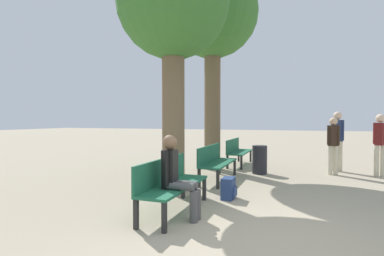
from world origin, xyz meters
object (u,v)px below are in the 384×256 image
bench_row_0 (170,181)px  tree_row_1 (213,16)px  pedestrian_far (380,141)px  bench_row_2 (237,150)px  bench_row_1 (215,160)px  person_seated (177,174)px  pedestrian_near (333,142)px  tree_row_0 (173,8)px  backpack (229,188)px  trash_bin (260,160)px  pedestrian_mid (337,137)px

bench_row_0 → tree_row_1: size_ratio=0.30×
bench_row_0 → pedestrian_far: 6.07m
pedestrian_far → bench_row_2: bearing=169.7°
bench_row_1 → person_seated: (0.24, -2.93, 0.17)m
bench_row_1 → pedestrian_near: (2.80, 1.84, 0.39)m
bench_row_1 → tree_row_0: 3.60m
pedestrian_near → backpack: bearing=-121.7°
tree_row_1 → bench_row_1: bearing=-71.6°
person_seated → trash_bin: person_seated is taller
person_seated → bench_row_1: bearing=94.6°
pedestrian_near → pedestrian_mid: 0.68m
pedestrian_near → person_seated: bearing=-118.2°
pedestrian_mid → pedestrian_far: (0.96, -0.54, -0.05)m
backpack → trash_bin: 2.89m
tree_row_0 → person_seated: (0.79, -1.66, -3.15)m
bench_row_0 → tree_row_0: tree_row_0 is taller
bench_row_1 → bench_row_0: bearing=-90.0°
bench_row_1 → pedestrian_far: pedestrian_far is taller
bench_row_0 → tree_row_1: tree_row_1 is taller
bench_row_0 → pedestrian_far: bearing=49.7°
backpack → tree_row_0: bearing=167.8°
pedestrian_near → pedestrian_far: size_ratio=0.95×
person_seated → pedestrian_near: size_ratio=0.81×
bench_row_0 → backpack: (0.71, 1.12, -0.31)m
bench_row_2 → pedestrian_far: bearing=-10.3°
backpack → pedestrian_near: bearing=58.3°
tree_row_0 → pedestrian_mid: (3.51, 3.77, -2.83)m
pedestrian_far → bench_row_1: bearing=-153.5°
tree_row_0 → pedestrian_far: bearing=35.9°
bench_row_0 → person_seated: size_ratio=1.43×
bench_row_2 → trash_bin: size_ratio=2.32×
pedestrian_near → pedestrian_mid: bearing=75.8°
bench_row_0 → pedestrian_far: (3.92, 4.62, 0.44)m
bench_row_0 → trash_bin: bench_row_0 is taller
bench_row_2 → pedestrian_far: (3.92, -0.71, 0.44)m
person_seated → trash_bin: bearing=81.0°
bench_row_2 → tree_row_0: 5.18m
bench_row_0 → trash_bin: (0.91, 3.99, -0.11)m
tree_row_0 → pedestrian_mid: tree_row_0 is taller
bench_row_2 → person_seated: bearing=-87.6°
bench_row_2 → pedestrian_far: 4.01m
backpack → person_seated: bearing=-108.8°
tree_row_1 → pedestrian_mid: tree_row_1 is taller
person_seated → pedestrian_mid: bearing=63.3°
tree_row_0 → trash_bin: size_ratio=6.59×
pedestrian_mid → pedestrian_far: pedestrian_mid is taller
bench_row_0 → pedestrian_near: (2.80, 4.50, 0.39)m
backpack → pedestrian_near: (2.09, 3.39, 0.70)m
tree_row_0 → backpack: tree_row_0 is taller
tree_row_0 → tree_row_1: bearing=90.0°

